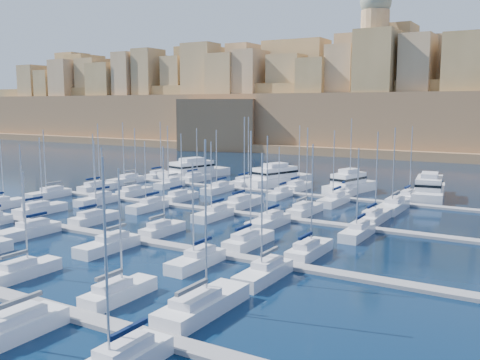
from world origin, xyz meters
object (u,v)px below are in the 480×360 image
Objects in this scene: motor_yacht_d at (429,189)px; motor_yacht_a at (194,171)px; sailboat_4 at (118,293)px; motor_yacht_b at (277,177)px; motor_yacht_c at (350,184)px.

motor_yacht_a is at bearing 179.52° from motor_yacht_d.
sailboat_4 is 72.37m from motor_yacht_d.
sailboat_4 is at bearing -74.43° from motor_yacht_b.
motor_yacht_d is (15.29, 1.81, -0.00)m from motor_yacht_c.
motor_yacht_b is (-19.83, 71.17, 1.00)m from sailboat_4.
motor_yacht_b is 1.27× the size of motor_yacht_c.
motor_yacht_c is (17.55, -1.80, 0.00)m from motor_yacht_b.
motor_yacht_c is at bearing -173.24° from motor_yacht_d.
sailboat_4 reaches higher than motor_yacht_c.
sailboat_4 is at bearing -100.36° from motor_yacht_d.
motor_yacht_b is at bearing 105.57° from sailboat_4.
sailboat_4 reaches higher than motor_yacht_b.
motor_yacht_b is (23.20, -0.49, 0.00)m from motor_yacht_a.
sailboat_4 is 0.64× the size of motor_yacht_a.
motor_yacht_a is 56.05m from motor_yacht_d.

